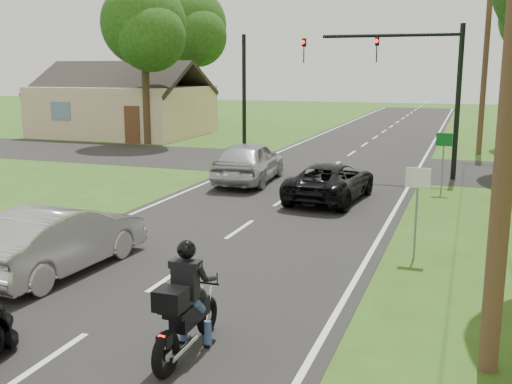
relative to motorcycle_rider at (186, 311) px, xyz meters
The scene contains 15 objects.
ground 3.67m from the motorcycle_rider, 121.47° to the left, with size 140.00×140.00×0.00m, color #2F4E15.
road 13.22m from the motorcycle_rider, 98.18° to the left, with size 8.00×100.00×0.01m, color black.
cross_road 19.17m from the motorcycle_rider, 95.63° to the left, with size 60.00×7.00×0.01m, color black.
motorcycle_rider is the anchor object (origin of this frame).
dark_suv 11.60m from the motorcycle_rider, 91.96° to the left, with size 2.08×4.51×1.25m, color black.
silver_sedan 4.98m from the motorcycle_rider, 148.96° to the left, with size 1.52×4.36×1.43m, color #AAA9AE.
silver_suv 14.25m from the motorcycle_rider, 106.55° to the left, with size 1.91×4.75×1.62m, color #AEB0B6.
traffic_signal 17.47m from the motorcycle_rider, 85.11° to the left, with size 6.38×0.44×6.00m.
signal_pole_far 22.34m from the motorcycle_rider, 108.57° to the left, with size 0.20×0.20×6.00m, color black.
utility_pole_far 25.81m from the motorcycle_rider, 80.22° to the left, with size 1.60×0.28×10.00m.
sign_white 6.73m from the motorcycle_rider, 65.00° to the left, with size 0.55×0.07×2.12m.
sign_green 14.40m from the motorcycle_rider, 77.86° to the left, with size 0.55×0.07×2.12m.
tree_left_near 27.23m from the motorcycle_rider, 120.77° to the left, with size 5.12×4.96×9.22m.
tree_left_far 36.90m from the motorcycle_rider, 115.38° to the left, with size 5.76×5.58×10.14m.
house 32.46m from the motorcycle_rider, 123.44° to the left, with size 10.20×8.00×4.84m.
Camera 1 is at (5.74, -10.67, 4.28)m, focal length 42.00 mm.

